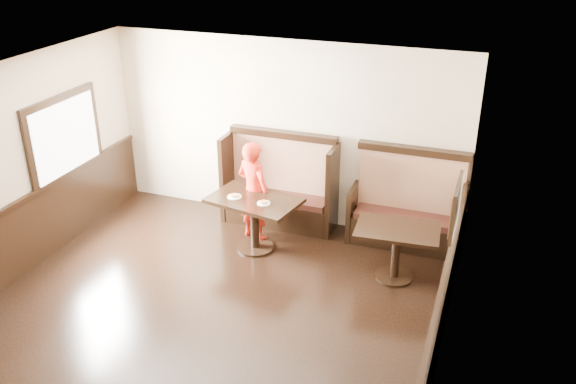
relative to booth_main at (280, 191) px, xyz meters
The scene contains 9 objects.
ground 3.34m from the booth_main, 90.00° to the right, with size 7.00×7.00×0.00m, color black.
room_shell 3.03m from the booth_main, 95.65° to the right, with size 7.00×7.00×7.00m.
booth_main is the anchor object (origin of this frame).
booth_neighbor 1.95m from the booth_main, ahead, with size 1.65×0.72×1.45m.
table_main 0.91m from the booth_main, 93.37° to the right, with size 1.37×1.00×0.79m.
table_neighbor 2.21m from the booth_main, 26.34° to the right, with size 1.12×0.78×0.74m.
child 0.67m from the booth_main, 107.02° to the right, with size 0.55×0.36×1.51m, color red.
pizza_plate_left 1.04m from the booth_main, 109.41° to the right, with size 0.20×0.20×0.04m.
pizza_plate_right 1.04m from the booth_main, 82.60° to the right, with size 0.19×0.19×0.03m.
Camera 1 is at (2.98, -4.62, 4.49)m, focal length 38.00 mm.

